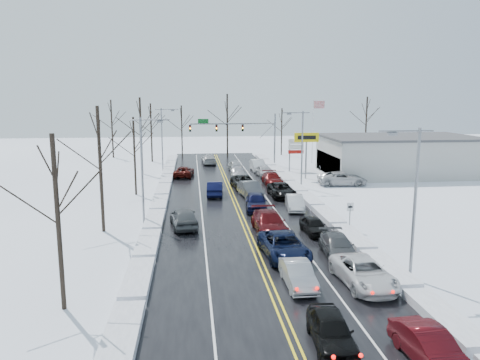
{
  "coord_description": "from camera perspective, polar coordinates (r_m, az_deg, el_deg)",
  "views": [
    {
      "loc": [
        -4.35,
        -43.23,
        10.81
      ],
      "look_at": [
        0.39,
        2.11,
        2.5
      ],
      "focal_mm": 35.0,
      "sensor_mm": 36.0,
      "label": 1
    }
  ],
  "objects": [
    {
      "name": "ground",
      "position": [
        44.77,
        -0.21,
        -3.64
      ],
      "size": [
        160.0,
        160.0,
        0.0
      ],
      "primitive_type": "plane",
      "color": "white",
      "rests_on": "ground"
    },
    {
      "name": "streetlight_sw",
      "position": [
        39.81,
        -11.6,
        2.18
      ],
      "size": [
        3.2,
        0.25,
        9.0
      ],
      "color": "slate",
      "rests_on": "ground"
    },
    {
      "name": "oncoming_car_1",
      "position": [
        63.16,
        -6.84,
        0.4
      ],
      "size": [
        2.94,
        5.29,
        1.4
      ],
      "primitive_type": "imported",
      "rotation": [
        0.0,
        0.0,
        3.02
      ],
      "color": "#440D09",
      "rests_on": "ground"
    },
    {
      "name": "streetlight_nw",
      "position": [
        67.57,
        -9.34,
        5.52
      ],
      "size": [
        3.2,
        0.25,
        9.0
      ],
      "color": "slate",
      "rests_on": "ground"
    },
    {
      "name": "snow_bank_left",
      "position": [
        46.62,
        -9.81,
        -3.23
      ],
      "size": [
        1.52,
        72.0,
        0.5
      ],
      "primitive_type": "cube",
      "color": "silver",
      "rests_on": "ground"
    },
    {
      "name": "tree_far_b",
      "position": [
        84.37,
        -7.13,
        7.18
      ],
      "size": [
        3.6,
        3.6,
        9.0
      ],
      "color": "#2D231C",
      "rests_on": "ground"
    },
    {
      "name": "used_vehicles_sign",
      "position": [
        67.32,
        6.83,
        3.87
      ],
      "size": [
        2.2,
        0.22,
        4.65
      ],
      "color": "slate",
      "rests_on": "ground"
    },
    {
      "name": "streetlight_ne",
      "position": [
        54.99,
        7.39,
        4.5
      ],
      "size": [
        3.2,
        0.25,
        9.0
      ],
      "color": "slate",
      "rests_on": "ground"
    },
    {
      "name": "tires_plus_sign",
      "position": [
        61.34,
        8.1,
        4.78
      ],
      "size": [
        3.2,
        0.34,
        6.0
      ],
      "color": "slate",
      "rests_on": "ground"
    },
    {
      "name": "streetlight_se",
      "position": [
        28.76,
        20.27,
        -1.35
      ],
      "size": [
        3.2,
        0.25,
        9.0
      ],
      "color": "slate",
      "rests_on": "ground"
    },
    {
      "name": "tree_far_c",
      "position": [
        82.53,
        -1.56,
        8.16
      ],
      "size": [
        4.4,
        4.4,
        11.0
      ],
      "color": "#2D231C",
      "rests_on": "ground"
    },
    {
      "name": "parked_car_0",
      "position": [
        58.16,
        12.34,
        -0.62
      ],
      "size": [
        6.13,
        3.2,
        1.65
      ],
      "primitive_type": "imported",
      "rotation": [
        0.0,
        0.0,
        1.49
      ],
      "color": "#BDBDC0",
      "rests_on": "ground"
    },
    {
      "name": "oncoming_car_2",
      "position": [
        74.5,
        -3.82,
        1.96
      ],
      "size": [
        2.4,
        5.43,
        1.55
      ],
      "primitive_type": "imported",
      "rotation": [
        0.0,
        0.0,
        3.19
      ],
      "color": "#B9B9BB",
      "rests_on": "ground"
    },
    {
      "name": "tree_left_b",
      "position": [
        38.1,
        -16.79,
        4.13
      ],
      "size": [
        4.0,
        4.0,
        10.0
      ],
      "color": "#2D231C",
      "rests_on": "ground"
    },
    {
      "name": "oncoming_car_0",
      "position": [
        51.1,
        -3.06,
        -1.9
      ],
      "size": [
        1.99,
        4.87,
        1.57
      ],
      "primitive_type": "imported",
      "rotation": [
        0.0,
        0.0,
        3.07
      ],
      "color": "black",
      "rests_on": "ground"
    },
    {
      "name": "flagpole",
      "position": [
        75.95,
        9.0,
        6.52
      ],
      "size": [
        1.87,
        1.2,
        10.0
      ],
      "color": "silver",
      "rests_on": "ground"
    },
    {
      "name": "queued_car_17",
      "position": [
        67.3,
        2.18,
        1.08
      ],
      "size": [
        1.97,
        5.1,
        1.66
      ],
      "primitive_type": "imported",
      "rotation": [
        0.0,
        0.0,
        0.04
      ],
      "color": "silver",
      "rests_on": "ground"
    },
    {
      "name": "queued_car_13",
      "position": [
        45.0,
        6.67,
        -3.64
      ],
      "size": [
        1.99,
        4.48,
        1.43
      ],
      "primitive_type": "imported",
      "rotation": [
        0.0,
        0.0,
        -0.11
      ],
      "color": "silver",
      "rests_on": "ground"
    },
    {
      "name": "tree_left_a",
      "position": [
        24.58,
        -21.55,
        -1.0
      ],
      "size": [
        3.6,
        3.6,
        9.0
      ],
      "color": "#2D231C",
      "rests_on": "ground"
    },
    {
      "name": "queued_car_8",
      "position": [
        67.05,
        -0.5,
        1.05
      ],
      "size": [
        2.18,
        4.65,
        1.54
      ],
      "primitive_type": "imported",
      "rotation": [
        0.0,
        0.0,
        0.08
      ],
      "color": "#A4A7AC",
      "rests_on": "ground"
    },
    {
      "name": "speed_limit_sign",
      "position": [
        38.51,
        13.27,
        -3.74
      ],
      "size": [
        0.55,
        0.09,
        2.35
      ],
      "color": "slate",
      "rests_on": "ground"
    },
    {
      "name": "tree_left_c",
      "position": [
        51.83,
        -12.8,
        4.68
      ],
      "size": [
        3.4,
        3.4,
        8.5
      ],
      "color": "#2D231C",
      "rests_on": "ground"
    },
    {
      "name": "oncoming_car_3",
      "position": [
        39.22,
        -6.84,
        -5.75
      ],
      "size": [
        2.66,
        5.22,
        1.7
      ],
      "primitive_type": "imported",
      "rotation": [
        0.0,
        0.0,
        3.27
      ],
      "color": "#464A4C",
      "rests_on": "ground"
    },
    {
      "name": "tree_left_e",
      "position": [
        77.61,
        -10.81,
        7.07
      ],
      "size": [
        3.8,
        3.8,
        9.5
      ],
      "color": "#2D231C",
      "rests_on": "ground"
    },
    {
      "name": "tree_far_a",
      "position": [
        84.43,
        -15.39,
        7.37
      ],
      "size": [
        4.0,
        4.0,
        10.0
      ],
      "color": "#2D231C",
      "rests_on": "ground"
    },
    {
      "name": "queued_car_1",
      "position": [
        27.73,
        7.05,
        -12.7
      ],
      "size": [
        1.53,
        4.25,
        1.39
      ],
      "primitive_type": "imported",
      "rotation": [
        0.0,
        0.0,
        0.01
      ],
      "color": "#9FA1A7",
      "rests_on": "ground"
    },
    {
      "name": "queued_car_6",
      "position": [
        54.84,
        0.5,
        -1.04
      ],
      "size": [
        3.03,
        5.68,
        1.52
      ],
      "primitive_type": "imported",
      "rotation": [
        0.0,
        0.0,
        0.09
      ],
      "color": "black",
      "rests_on": "ground"
    },
    {
      "name": "traffic_signal_mast",
      "position": [
        71.84,
        0.28,
        6.07
      ],
      "size": [
        13.28,
        0.39,
        8.0
      ],
      "color": "slate",
      "rests_on": "ground"
    },
    {
      "name": "queued_car_5",
      "position": [
        50.24,
        1.25,
        -2.1
      ],
      "size": [
        2.44,
        5.26,
        1.67
      ],
      "primitive_type": "imported",
      "rotation": [
        0.0,
        0.0,
        0.14
      ],
      "color": "#404245",
      "rests_on": "ground"
    },
    {
      "name": "parked_car_2",
      "position": [
        70.2,
        10.22,
        1.31
      ],
      "size": [
        2.55,
        5.21,
        1.71
      ],
      "primitive_type": "imported",
      "rotation": [
        0.0,
        0.0,
        3.03
      ],
      "color": "black",
      "rests_on": "ground"
    },
    {
      "name": "queued_car_11",
      "position": [
        32.95,
        11.79,
        -9.05
      ],
      "size": [
        2.28,
        4.97,
        1.41
      ],
      "primitive_type": "imported",
      "rotation": [
        0.0,
        0.0,
        -0.06
      ],
      "color": "#3E4042",
      "rests_on": "ground"
    },
    {
      "name": "queued_car_4",
      "position": [
        44.64,
        1.96,
        -3.69
      ],
      "size": [
        2.41,
        5.04,
        1.66
      ],
      "primitive_type": "imported",
      "rotation": [
        0.0,
        0.0,
        -0.09
      ],
      "color": "black",
      "rests_on": "ground"
    },
    {
      "name": "queued_car_3",
      "position": [
        37.54,
        3.58,
        -6.42
      ],
      "size": [
        2.51,
        5.83,
        1.67
      ],
      "primitive_type": "imported",
      "rotation": [
        0.0,
        0.0,
        0.03
      ],
      "color": "#44090B",
      "rests_on": "ground"
    },
    {
      "name": "snow_bank_right",
      "position": [
        48.02,
        8.62,
        -2.8
      ],
      "size": [
        1.52,
        72.0,
        0.5
      ],
      "primitive_type": "cube",
      "color": "silver",
      "rests_on": "ground"
    },
    {
      "name": "queued_car_2",
      "position": [
        32.16,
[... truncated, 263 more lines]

